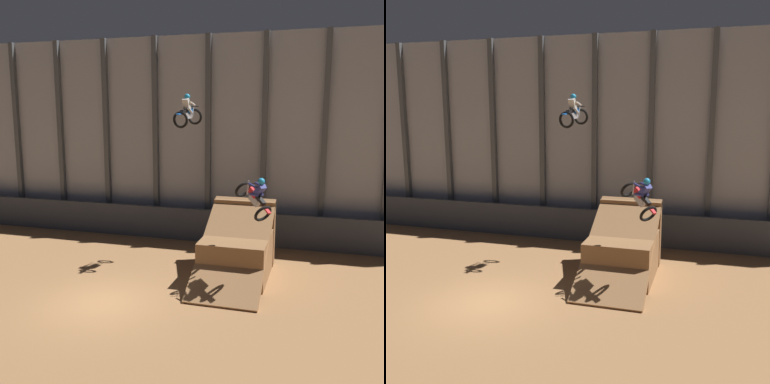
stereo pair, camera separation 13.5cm
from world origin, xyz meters
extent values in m
plane|color=#996B42|center=(0.00, 0.00, 0.00)|extent=(60.00, 60.00, 0.00)
cube|color=#A3A8B2|center=(0.00, 9.89, 5.50)|extent=(32.00, 0.12, 10.99)
cube|color=#4C5156|center=(-10.64, 9.69, 5.50)|extent=(0.28, 0.28, 10.99)
cube|color=#4C5156|center=(-7.60, 9.69, 5.50)|extent=(0.28, 0.28, 10.99)
cube|color=#4C5156|center=(-4.56, 9.69, 5.50)|extent=(0.28, 0.28, 10.99)
cube|color=#4C5156|center=(-1.52, 9.69, 5.50)|extent=(0.28, 0.28, 10.99)
cube|color=#4C5156|center=(1.52, 9.69, 5.50)|extent=(0.28, 0.28, 10.99)
cube|color=#4C5156|center=(4.56, 9.69, 5.50)|extent=(0.28, 0.28, 10.99)
cube|color=#4C5156|center=(7.60, 9.69, 5.50)|extent=(0.28, 0.28, 10.99)
cube|color=#383D47|center=(0.00, 8.71, 0.89)|extent=(31.36, 0.20, 1.78)
cube|color=olive|center=(4.24, 4.31, 0.89)|extent=(2.73, 3.77, 1.79)
cube|color=olive|center=(4.24, 5.94, 1.49)|extent=(2.79, 0.50, 2.98)
cube|color=#996B42|center=(4.24, 3.50, 1.49)|extent=(2.79, 5.48, 3.15)
torus|color=black|center=(1.82, 6.03, 6.74)|extent=(0.75, 0.30, 0.74)
torus|color=black|center=(1.57, 4.66, 6.63)|extent=(0.75, 0.30, 0.74)
cube|color=#B7B7BC|center=(1.69, 5.28, 6.80)|extent=(0.28, 0.56, 0.32)
cube|color=blue|center=(1.71, 5.43, 7.02)|extent=(0.28, 0.49, 0.27)
cube|color=black|center=(1.64, 5.04, 7.00)|extent=(0.26, 0.59, 0.16)
cube|color=blue|center=(1.55, 4.54, 6.88)|extent=(0.20, 0.38, 0.09)
cylinder|color=#B7B7BC|center=(1.79, 5.83, 6.97)|extent=(0.09, 0.22, 0.54)
cylinder|color=black|center=(1.78, 5.77, 7.20)|extent=(0.65, 0.21, 0.04)
cube|color=silver|center=(1.67, 5.21, 7.30)|extent=(0.34, 0.40, 0.53)
sphere|color=#2393CC|center=(1.69, 5.29, 7.63)|extent=(0.31, 0.32, 0.28)
cylinder|color=silver|center=(1.57, 5.31, 7.04)|extent=(0.18, 0.43, 0.31)
cylinder|color=silver|center=(1.81, 5.27, 7.04)|extent=(0.18, 0.43, 0.31)
cylinder|color=silver|center=(1.56, 5.48, 7.34)|extent=(0.17, 0.53, 0.22)
cylinder|color=silver|center=(1.87, 5.42, 7.34)|extent=(0.17, 0.53, 0.22)
torus|color=black|center=(4.69, 2.86, 4.03)|extent=(0.84, 0.85, 0.68)
torus|color=black|center=(5.57, 2.05, 3.31)|extent=(0.84, 0.85, 0.68)
cube|color=#B7B7BC|center=(5.21, 2.38, 3.75)|extent=(0.55, 0.53, 0.51)
cube|color=red|center=(5.17, 2.41, 4.01)|extent=(0.50, 0.49, 0.43)
cube|color=black|center=(5.43, 2.17, 3.82)|extent=(0.51, 0.49, 0.39)
cube|color=red|center=(5.73, 1.90, 3.49)|extent=(0.34, 0.33, 0.24)
cylinder|color=#B7B7BC|center=(4.89, 2.68, 4.14)|extent=(0.14, 0.14, 0.55)
cylinder|color=black|center=(5.01, 2.57, 4.33)|extent=(0.64, 0.22, 0.04)
cube|color=navy|center=(5.41, 2.19, 4.16)|extent=(0.55, 0.54, 0.46)
sphere|color=#2393CC|center=(5.47, 2.14, 4.49)|extent=(0.44, 0.43, 0.36)
cylinder|color=navy|center=(5.19, 2.23, 3.97)|extent=(0.39, 0.37, 0.14)
cylinder|color=navy|center=(5.36, 2.41, 3.97)|extent=(0.39, 0.37, 0.14)
cylinder|color=navy|center=(5.16, 2.21, 4.30)|extent=(0.44, 0.42, 0.18)
cylinder|color=navy|center=(5.38, 2.44, 4.30)|extent=(0.44, 0.42, 0.18)
camera|label=1|loc=(7.59, -14.06, 7.08)|focal=42.00mm
camera|label=2|loc=(7.72, -14.02, 7.08)|focal=42.00mm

